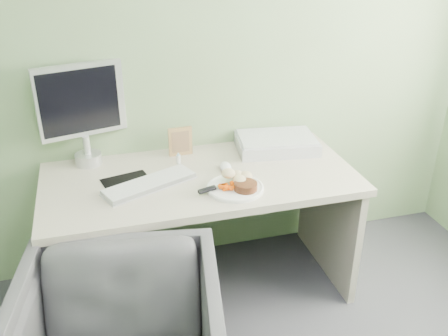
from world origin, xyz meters
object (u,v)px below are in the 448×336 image
object	(u,v)px
desk	(201,206)
scanner	(276,144)
plate	(235,188)
monitor	(82,109)

from	to	relation	value
desk	scanner	world-z (taller)	scanner
plate	scanner	world-z (taller)	scanner
desk	plate	bearing A→B (deg)	-54.99
plate	scanner	size ratio (longest dim) A/B	0.63
desk	scanner	size ratio (longest dim) A/B	3.61
desk	monitor	xyz separation A→B (m)	(-0.55, 0.31, 0.49)
plate	scanner	xyz separation A→B (m)	(0.36, 0.39, 0.03)
scanner	monitor	size ratio (longest dim) A/B	0.82
scanner	monitor	bearing A→B (deg)	-178.72
plate	monitor	distance (m)	0.89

